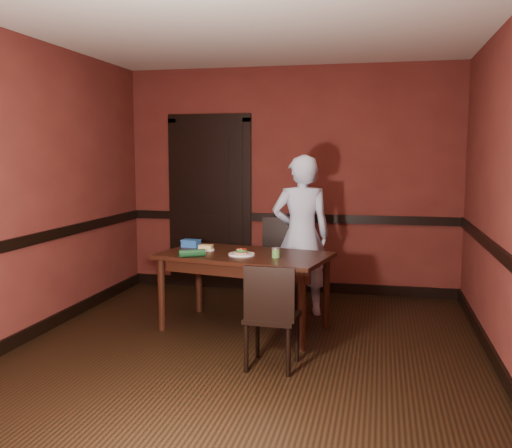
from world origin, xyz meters
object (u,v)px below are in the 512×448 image
at_px(person, 301,235).
at_px(sauce_jar, 276,253).
at_px(dining_table, 245,291).
at_px(chair_near, 272,315).
at_px(sandwich_plate, 242,253).
at_px(food_tub, 191,243).
at_px(chair_far, 280,268).
at_px(cheese_saucer, 206,248).

distance_m(person, sauce_jar, 0.79).
bearing_deg(sauce_jar, dining_table, 156.85).
distance_m(chair_near, person, 1.60).
bearing_deg(chair_near, dining_table, -61.31).
xyz_separation_m(chair_near, sandwich_plate, (-0.45, 0.82, 0.33)).
xyz_separation_m(dining_table, food_tub, (-0.62, 0.25, 0.40)).
height_order(chair_far, chair_near, chair_far).
xyz_separation_m(cheese_saucer, food_tub, (-0.21, 0.16, 0.02)).
bearing_deg(person, chair_far, 13.06).
xyz_separation_m(dining_table, person, (0.45, 0.64, 0.46)).
xyz_separation_m(chair_near, person, (0.01, 1.55, 0.41)).
relative_size(chair_far, cheese_saucer, 5.83).
bearing_deg(chair_far, chair_near, -82.99).
bearing_deg(sauce_jar, cheese_saucer, 162.27).
xyz_separation_m(sauce_jar, cheese_saucer, (-0.74, 0.24, -0.02)).
bearing_deg(cheese_saucer, chair_far, 33.70).
xyz_separation_m(dining_table, sauce_jar, (0.33, -0.14, 0.41)).
bearing_deg(food_tub, cheese_saucer, -29.41).
relative_size(sauce_jar, cheese_saucer, 0.52).
distance_m(dining_table, cheese_saucer, 0.57).
xyz_separation_m(chair_far, sauce_jar, (0.08, -0.68, 0.28)).
bearing_deg(person, food_tub, 6.39).
relative_size(chair_near, cheese_saucer, 4.87).
distance_m(dining_table, person, 0.91).
height_order(person, food_tub, person).
xyz_separation_m(chair_far, person, (0.20, 0.10, 0.33)).
xyz_separation_m(chair_far, food_tub, (-0.87, -0.29, 0.27)).
height_order(sandwich_plate, food_tub, food_tub).
distance_m(person, sandwich_plate, 0.86).
height_order(chair_near, sandwich_plate, chair_near).
relative_size(dining_table, food_tub, 8.09).
bearing_deg(cheese_saucer, sandwich_plate, -24.39).
xyz_separation_m(person, sandwich_plate, (-0.46, -0.73, -0.08)).
bearing_deg(chair_far, cheese_saucer, -146.83).
distance_m(dining_table, sandwich_plate, 0.39).
height_order(sandwich_plate, cheese_saucer, sandwich_plate).
relative_size(chair_near, sandwich_plate, 3.40).
bearing_deg(dining_table, cheese_saucer, 178.09).
bearing_deg(chair_near, person, -87.50).
bearing_deg(chair_far, dining_table, -115.49).
height_order(person, sauce_jar, person).
relative_size(dining_table, chair_near, 1.87).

